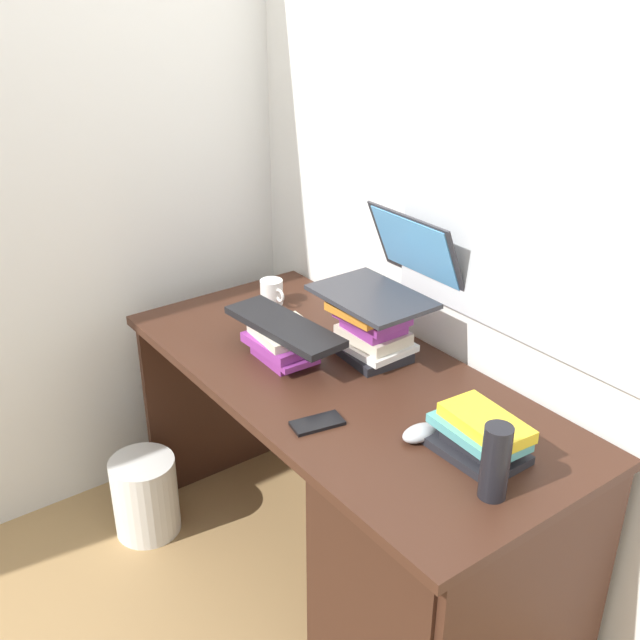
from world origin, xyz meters
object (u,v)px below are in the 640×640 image
at_px(wastebasket, 145,496).
at_px(keyboard, 284,326).
at_px(book_stack_keyboard_riser, 284,343).
at_px(water_bottle, 495,462).
at_px(desk, 420,548).
at_px(book_stack_tall, 371,328).
at_px(mug, 272,292).
at_px(cell_phone, 317,423).
at_px(book_stack_side, 481,436).
at_px(computer_mouse, 420,433).
at_px(laptop, 390,276).

bearing_deg(wastebasket, keyboard, 41.24).
xyz_separation_m(book_stack_keyboard_riser, water_bottle, (0.82, 0.02, 0.04)).
distance_m(desk, wastebasket, 1.08).
bearing_deg(wastebasket, book_stack_tall, 46.76).
bearing_deg(mug, keyboard, -27.49).
distance_m(water_bottle, cell_phone, 0.50).
distance_m(book_stack_side, computer_mouse, 0.16).
height_order(mug, cell_phone, mug).
distance_m(desk, book_stack_side, 0.42).
bearing_deg(laptop, book_stack_keyboard_riser, -116.03).
height_order(book_stack_tall, keyboard, book_stack_tall).
bearing_deg(desk, computer_mouse, -162.97).
height_order(laptop, cell_phone, laptop).
xyz_separation_m(keyboard, cell_phone, (0.35, -0.13, -0.10)).
height_order(book_stack_side, keyboard, keyboard).
xyz_separation_m(book_stack_tall, laptop, (0.00, 0.07, 0.15)).
bearing_deg(water_bottle, mug, 171.95).
bearing_deg(keyboard, book_stack_tall, 53.32).
distance_m(book_stack_side, wastebasket, 1.35).
bearing_deg(wastebasket, desk, 21.74).
distance_m(book_stack_side, keyboard, 0.70).
distance_m(computer_mouse, water_bottle, 0.27).
relative_size(laptop, computer_mouse, 3.37).
xyz_separation_m(book_stack_tall, keyboard, (-0.14, -0.22, 0.02)).
relative_size(book_stack_keyboard_riser, computer_mouse, 2.28).
relative_size(keyboard, computer_mouse, 4.04).
bearing_deg(water_bottle, laptop, 158.16).
bearing_deg(wastebasket, mug, 85.36).
bearing_deg(book_stack_tall, desk, -21.92).
bearing_deg(laptop, book_stack_side, -17.55).
bearing_deg(laptop, book_stack_tall, -90.29).
distance_m(laptop, cell_phone, 0.53).
relative_size(book_stack_tall, laptop, 0.67).
bearing_deg(water_bottle, book_stack_tall, 163.20).
height_order(desk, book_stack_tall, book_stack_tall).
relative_size(cell_phone, wastebasket, 0.46).
xyz_separation_m(book_stack_keyboard_riser, book_stack_side, (0.69, 0.12, 0.00)).
relative_size(book_stack_keyboard_riser, cell_phone, 1.74).
distance_m(book_stack_side, water_bottle, 0.17).
distance_m(book_stack_keyboard_riser, keyboard, 0.06).
distance_m(desk, water_bottle, 0.50).
height_order(book_stack_tall, cell_phone, book_stack_tall).
height_order(book_stack_keyboard_riser, wastebasket, book_stack_keyboard_riser).
relative_size(computer_mouse, mug, 0.91).
relative_size(water_bottle, wastebasket, 0.63).
bearing_deg(keyboard, laptop, 59.64).
height_order(computer_mouse, mug, mug).
relative_size(keyboard, cell_phone, 3.09).
relative_size(mug, water_bottle, 0.62).
xyz_separation_m(computer_mouse, mug, (-0.91, 0.15, 0.03)).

